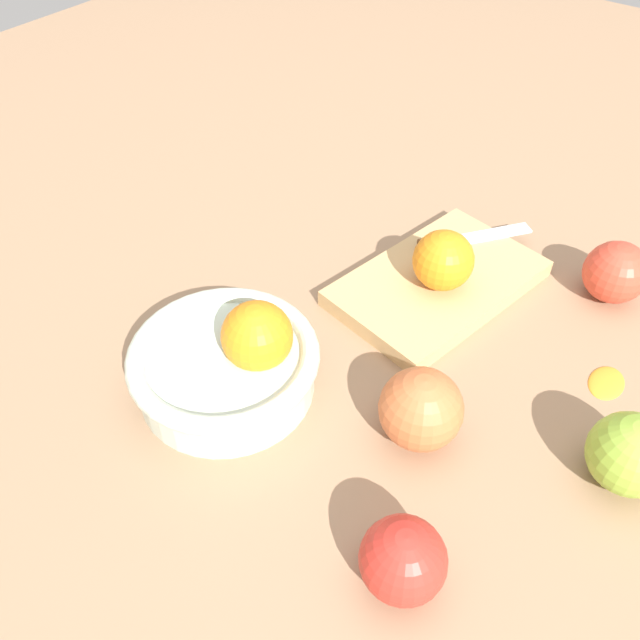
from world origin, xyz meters
TOP-DOWN VIEW (x-y plane):
  - ground_plane at (0.00, 0.00)m, footprint 2.40×2.40m
  - bowl at (-0.18, 0.15)m, footprint 0.20×0.20m
  - cutting_board at (0.08, 0.05)m, footprint 0.28×0.20m
  - orange_on_board at (0.07, 0.04)m, footprint 0.07×0.07m
  - knife at (0.16, 0.06)m, footprint 0.13×0.11m
  - apple_front_right at (0.20, -0.12)m, footprint 0.07×0.07m
  - apple_front_left at (-0.25, -0.11)m, footprint 0.07×0.07m
  - apple_front_left_2 at (-0.05, -0.22)m, footprint 0.08×0.08m
  - apple_front_left_3 at (-0.12, -0.04)m, footprint 0.08×0.08m
  - citrus_peel at (0.06, -0.17)m, footprint 0.05×0.04m

SIDE VIEW (x-z plane):
  - ground_plane at x=0.00m, z-range 0.00..0.00m
  - citrus_peel at x=0.06m, z-range 0.00..0.01m
  - cutting_board at x=0.08m, z-range 0.00..0.02m
  - knife at x=0.16m, z-range 0.02..0.03m
  - apple_front_left at x=-0.25m, z-range 0.00..0.07m
  - bowl at x=-0.18m, z-range -0.01..0.09m
  - apple_front_right at x=0.20m, z-range 0.00..0.07m
  - apple_front_left_2 at x=-0.05m, z-range 0.00..0.08m
  - apple_front_left_3 at x=-0.12m, z-range 0.00..0.08m
  - orange_on_board at x=0.07m, z-range 0.02..0.09m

